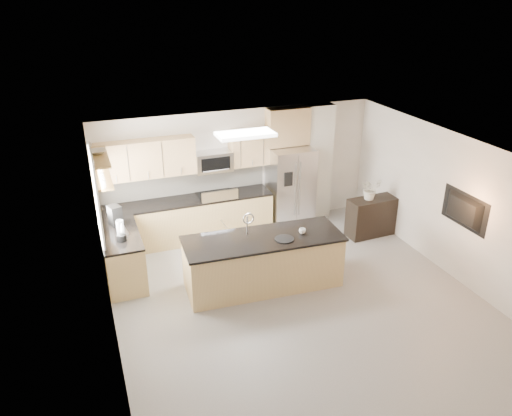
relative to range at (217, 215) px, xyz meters
name	(u,v)px	position (x,y,z in m)	size (l,w,h in m)	color
floor	(300,303)	(0.60, -2.92, -0.47)	(6.50, 6.50, 0.00)	gray
ceiling	(307,157)	(0.60, -2.92, 2.13)	(6.00, 6.50, 0.02)	white
wall_back	(238,170)	(0.60, 0.33, 0.83)	(6.00, 0.02, 2.60)	silver
wall_front	(439,371)	(0.60, -6.17, 0.83)	(6.00, 0.02, 2.60)	silver
wall_left	(108,269)	(-2.40, -2.92, 0.83)	(0.02, 6.50, 2.60)	silver
wall_right	(456,208)	(3.60, -2.92, 0.83)	(0.02, 6.50, 2.60)	silver
back_counter	(188,219)	(-0.63, 0.01, 0.00)	(3.55, 0.66, 1.44)	tan
left_counter	(123,256)	(-2.07, -1.07, -0.01)	(0.66, 1.50, 0.92)	tan
range	(217,215)	(0.00, 0.00, 0.00)	(0.76, 0.64, 1.14)	black
upper_cabinets	(178,155)	(-0.70, 0.16, 1.35)	(3.50, 0.33, 0.75)	tan
microwave	(213,161)	(0.00, 0.12, 1.16)	(0.76, 0.40, 0.40)	silver
refrigerator	(290,187)	(1.66, -0.05, 0.42)	(0.92, 0.78, 1.78)	silver
partition_column	(318,162)	(2.42, 0.18, 0.83)	(0.60, 0.30, 2.60)	silver
window	(97,198)	(-2.38, -1.07, 1.18)	(0.04, 1.15, 1.65)	white
shelf_lower	(102,178)	(-2.25, -0.97, 1.48)	(0.30, 1.20, 0.04)	olive
shelf_upper	(99,157)	(-2.25, -0.97, 1.85)	(0.30, 1.20, 0.04)	olive
ceiling_fixture	(245,134)	(0.20, -1.32, 2.09)	(1.00, 0.50, 0.06)	white
island	(263,262)	(0.22, -2.16, 0.01)	(2.81, 1.14, 1.38)	tan
credenza	(371,217)	(3.10, -1.11, -0.06)	(1.04, 0.44, 0.83)	black
cup	(302,231)	(0.91, -2.26, 0.53)	(0.12, 0.12, 0.09)	silver
platter	(284,239)	(0.53, -2.35, 0.49)	(0.33, 0.33, 0.02)	black
blender	(121,232)	(-2.07, -1.37, 0.61)	(0.17, 0.17, 0.38)	black
kettle	(122,228)	(-2.03, -1.13, 0.57)	(0.21, 0.21, 0.27)	silver
coffee_maker	(115,216)	(-2.09, -0.70, 0.62)	(0.26, 0.29, 0.37)	black
bowl	(98,151)	(-2.25, -0.84, 1.91)	(0.35, 0.35, 0.09)	silver
flower_vase	(371,183)	(3.02, -1.08, 0.70)	(0.62, 0.54, 0.69)	beige
television	(461,211)	(3.51, -3.12, 0.88)	(1.08, 0.14, 0.62)	black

